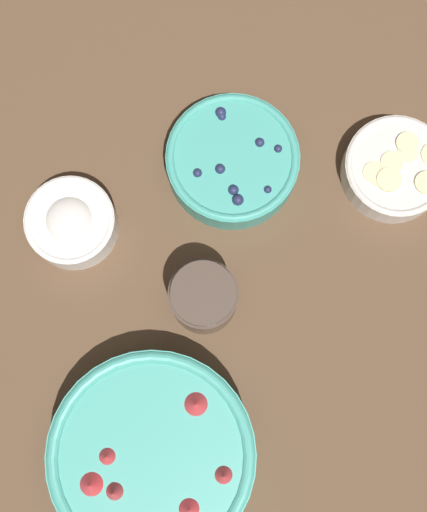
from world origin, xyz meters
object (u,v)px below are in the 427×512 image
Objects in this scene: bowl_bananas at (395,169)px; bowl_cream at (71,223)px; jar_chocolate at (204,298)px; bowl_strawberries at (153,455)px; bowl_blueberries at (236,161)px.

bowl_bananas is 0.44m from bowl_cream.
bowl_cream is at bearing -120.93° from jar_chocolate.
jar_chocolate is (-0.19, 0.06, -0.00)m from bowl_strawberries.
bowl_strawberries and jar_chocolate have the same top height.
bowl_bananas is 1.49× the size of jar_chocolate.
bowl_blueberries is 1.51× the size of bowl_cream.
bowl_cream is 1.26× the size of jar_chocolate.
bowl_strawberries is 1.42× the size of bowl_blueberries.
bowl_bananas is (-0.37, 0.32, -0.02)m from bowl_strawberries.
jar_chocolate is at bearing 59.07° from bowl_cream.
bowl_strawberries is 2.14× the size of bowl_cream.
bowl_strawberries is at bearing 20.13° from bowl_cream.
bowl_blueberries is at bearing -93.46° from bowl_bananas.
bowl_bananas is at bearing 86.54° from bowl_blueberries.
bowl_cream is (-0.30, -0.11, -0.01)m from bowl_strawberries.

